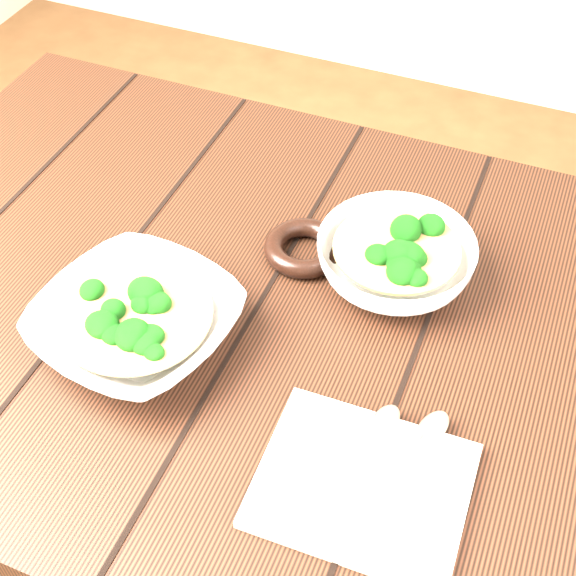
{
  "coord_description": "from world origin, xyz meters",
  "views": [
    {
      "loc": [
        0.26,
        -0.6,
        1.48
      ],
      "look_at": [
        0.02,
        -0.01,
        0.8
      ],
      "focal_mm": 50.0,
      "sensor_mm": 36.0,
      "label": 1
    }
  ],
  "objects_px": {
    "soup_bowl_front": "(136,322)",
    "napkin": "(362,485)",
    "table": "(276,367)",
    "trivet": "(304,248)",
    "soup_bowl_back": "(395,259)"
  },
  "relations": [
    {
      "from": "soup_bowl_front",
      "to": "napkin",
      "type": "distance_m",
      "value": 0.32
    },
    {
      "from": "soup_bowl_front",
      "to": "napkin",
      "type": "xyz_separation_m",
      "value": [
        0.31,
        -0.09,
        -0.02
      ]
    },
    {
      "from": "table",
      "to": "soup_bowl_front",
      "type": "bearing_deg",
      "value": -140.42
    },
    {
      "from": "table",
      "to": "soup_bowl_front",
      "type": "height_order",
      "value": "soup_bowl_front"
    },
    {
      "from": "soup_bowl_front",
      "to": "trivet",
      "type": "xyz_separation_m",
      "value": [
        0.13,
        0.21,
        -0.02
      ]
    },
    {
      "from": "trivet",
      "to": "napkin",
      "type": "height_order",
      "value": "trivet"
    },
    {
      "from": "soup_bowl_back",
      "to": "trivet",
      "type": "bearing_deg",
      "value": -178.09
    },
    {
      "from": "soup_bowl_front",
      "to": "napkin",
      "type": "relative_size",
      "value": 1.26
    },
    {
      "from": "soup_bowl_front",
      "to": "trivet",
      "type": "relative_size",
      "value": 2.55
    },
    {
      "from": "soup_bowl_back",
      "to": "trivet",
      "type": "distance_m",
      "value": 0.12
    },
    {
      "from": "soup_bowl_back",
      "to": "trivet",
      "type": "xyz_separation_m",
      "value": [
        -0.12,
        -0.0,
        -0.02
      ]
    },
    {
      "from": "soup_bowl_front",
      "to": "trivet",
      "type": "distance_m",
      "value": 0.24
    },
    {
      "from": "table",
      "to": "trivet",
      "type": "height_order",
      "value": "trivet"
    },
    {
      "from": "table",
      "to": "napkin",
      "type": "relative_size",
      "value": 5.7
    },
    {
      "from": "soup_bowl_back",
      "to": "napkin",
      "type": "relative_size",
      "value": 1.19
    }
  ]
}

